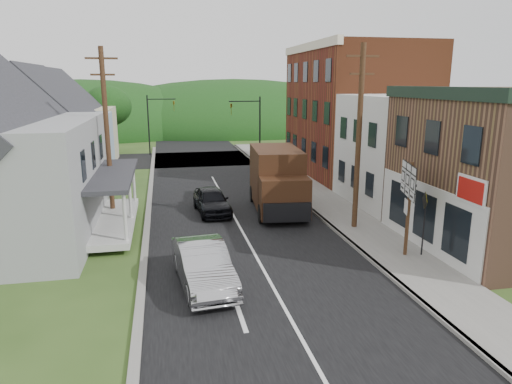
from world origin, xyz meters
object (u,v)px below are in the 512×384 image
silver_sedan (203,265)px  dark_sedan (212,201)px  delivery_van (277,180)px  warning_sign (424,215)px  route_sign_cluster (408,195)px

silver_sedan → dark_sedan: 9.52m
delivery_van → warning_sign: delivery_van is taller
delivery_van → route_sign_cluster: route_sign_cluster is taller
route_sign_cluster → warning_sign: (0.69, -0.18, -0.81)m
silver_sedan → route_sign_cluster: 8.79m
silver_sedan → dark_sedan: silver_sedan is taller
silver_sedan → warning_sign: (9.21, 0.86, 1.11)m
silver_sedan → route_sign_cluster: (8.52, 1.03, 1.92)m
silver_sedan → delivery_van: size_ratio=0.73×
route_sign_cluster → dark_sedan: bearing=147.0°
dark_sedan → warning_sign: bearing=-52.3°
silver_sedan → warning_sign: size_ratio=1.75×
delivery_van → route_sign_cluster: size_ratio=1.66×
dark_sedan → warning_sign: size_ratio=1.54×
silver_sedan → route_sign_cluster: size_ratio=1.21×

